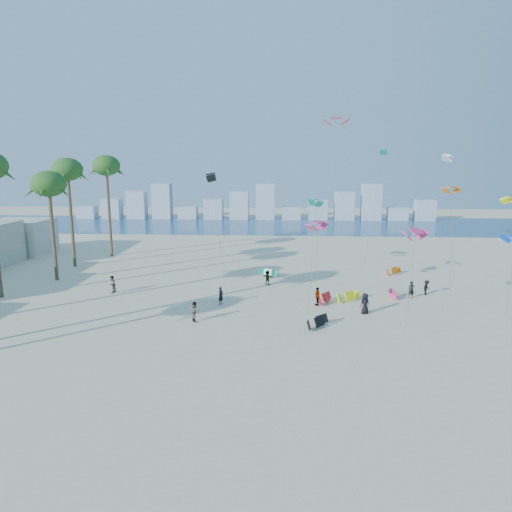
{
  "coord_description": "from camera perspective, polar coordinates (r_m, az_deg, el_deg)",
  "views": [
    {
      "loc": [
        5.44,
        -26.13,
        13.1
      ],
      "look_at": [
        3.0,
        16.0,
        4.5
      ],
      "focal_mm": 31.96,
      "sensor_mm": 36.0,
      "label": 1
    }
  ],
  "objects": [
    {
      "name": "grounded_kites",
      "position": [
        46.59,
        10.37,
        -4.46
      ],
      "size": [
        17.94,
        21.33,
        0.92
      ],
      "color": "#B6121E",
      "rests_on": "ground"
    },
    {
      "name": "distant_skyline",
      "position": [
        108.79,
        -0.19,
        6.24
      ],
      "size": [
        85.0,
        3.0,
        8.4
      ],
      "color": "#9EADBF",
      "rests_on": "ground"
    },
    {
      "name": "palm_row",
      "position": [
        49.94,
        -29.14,
        8.56
      ],
      "size": [
        8.35,
        44.8,
        15.17
      ],
      "color": "brown",
      "rests_on": "ground"
    },
    {
      "name": "kitesurfer_near",
      "position": [
        43.26,
        -4.42,
        -4.97
      ],
      "size": [
        0.67,
        0.73,
        1.68
      ],
      "primitive_type": "imported",
      "rotation": [
        0.0,
        0.0,
        1.02
      ],
      "color": "black",
      "rests_on": "ground"
    },
    {
      "name": "kitesurfer_mid",
      "position": [
        39.0,
        -7.68,
        -6.89
      ],
      "size": [
        1.0,
        1.05,
        1.7
      ],
      "primitive_type": "imported",
      "rotation": [
        0.0,
        0.0,
        2.16
      ],
      "color": "gray",
      "rests_on": "ground"
    },
    {
      "name": "flying_kites",
      "position": [
        50.16,
        14.71,
        9.12
      ],
      "size": [
        32.42,
        32.02,
        18.5
      ],
      "color": "#E33278",
      "rests_on": "ground"
    },
    {
      "name": "kitesurfers_far",
      "position": [
        45.64,
        5.09,
        -4.09
      ],
      "size": [
        33.03,
        10.46,
        1.87
      ],
      "color": "black",
      "rests_on": "ground"
    },
    {
      "name": "ground",
      "position": [
        29.73,
        -7.84,
        -14.74
      ],
      "size": [
        220.0,
        220.0,
        0.0
      ],
      "primitive_type": "plane",
      "color": "beige",
      "rests_on": "ground"
    },
    {
      "name": "ocean",
      "position": [
        99.14,
        0.14,
        3.93
      ],
      "size": [
        220.0,
        220.0,
        0.0
      ],
      "primitive_type": "plane",
      "color": "navy",
      "rests_on": "ground"
    }
  ]
}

